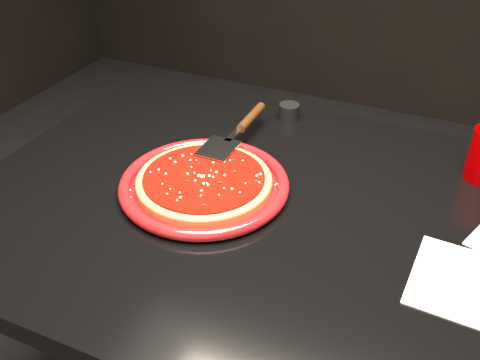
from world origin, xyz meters
name	(u,v)px	position (x,y,z in m)	size (l,w,h in m)	color
table	(283,347)	(0.00, 0.00, 0.38)	(1.20, 0.80, 0.75)	black
plate	(204,184)	(-0.17, -0.01, 0.76)	(0.32, 0.32, 0.02)	maroon
pizza_crust	(204,183)	(-0.17, -0.01, 0.77)	(0.26, 0.26, 0.01)	brown
pizza_crust_rim	(204,180)	(-0.17, -0.01, 0.77)	(0.26, 0.26, 0.02)	brown
pizza_sauce	(204,178)	(-0.17, -0.01, 0.78)	(0.23, 0.23, 0.01)	#710D06
parmesan_dusting	(204,175)	(-0.17, -0.01, 0.78)	(0.22, 0.22, 0.01)	beige
basil_flecks	(204,176)	(-0.17, -0.01, 0.78)	(0.20, 0.20, 0.00)	black
pizza_server	(237,131)	(-0.18, 0.16, 0.79)	(0.08, 0.28, 0.02)	silver
napkin_a	(469,285)	(0.30, -0.07, 0.75)	(0.17, 0.17, 0.00)	white
ramekin	(289,112)	(-0.13, 0.33, 0.77)	(0.05, 0.05, 0.04)	black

